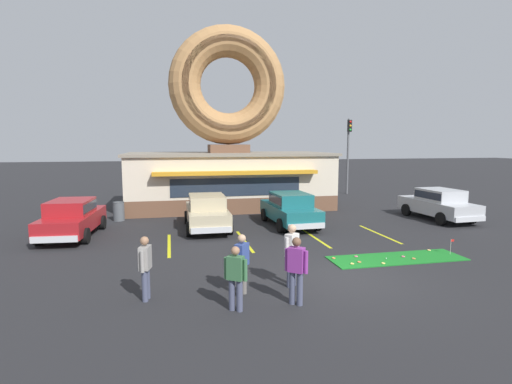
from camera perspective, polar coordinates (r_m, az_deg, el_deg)
ground_plane at (r=12.38m, az=12.84°, el=-11.85°), size 160.00×160.00×0.00m
donut_shop_building at (r=24.78m, az=-3.95°, el=6.50°), size 12.30×6.75×10.96m
putting_mat at (r=14.75m, az=19.47°, el=-8.92°), size 4.71×1.43×0.03m
mini_donut_near_left at (r=16.12m, az=23.48°, el=-7.63°), size 0.13×0.13×0.04m
mini_donut_near_right at (r=14.80m, az=21.60°, el=-8.83°), size 0.13×0.13×0.04m
mini_donut_mid_left at (r=14.09m, az=11.03°, el=-9.25°), size 0.13×0.13×0.04m
mini_donut_mid_centre at (r=13.92m, az=17.73°, el=-9.67°), size 0.13×0.13×0.04m
mini_donut_mid_right at (r=13.60m, az=13.57°, el=-9.92°), size 0.13×0.13×0.04m
mini_donut_far_left at (r=14.46m, az=14.12°, el=-8.91°), size 0.13×0.13×0.04m
mini_donut_far_centre at (r=14.92m, az=20.29°, el=-8.64°), size 0.13×0.13×0.04m
mini_donut_far_right at (r=13.84m, az=14.54°, el=-9.65°), size 0.13×0.13×0.04m
golf_ball at (r=14.49m, az=18.12°, el=-9.01°), size 0.04×0.04×0.04m
putting_flag_pin at (r=15.85m, az=26.17°, el=-6.56°), size 0.13×0.01×0.55m
car_teal at (r=19.19m, az=4.87°, el=-2.27°), size 2.09×4.61×1.60m
car_red at (r=18.57m, az=-24.80°, el=-3.21°), size 2.23×4.67×1.60m
car_silver at (r=22.73m, az=24.62°, el=-1.43°), size 2.12×4.63×1.60m
car_champagne at (r=18.51m, az=-7.03°, el=-2.64°), size 2.02×4.58×1.60m
pedestrian_blue_sweater_man at (r=10.58m, az=-15.53°, el=-10.03°), size 0.32×0.58×1.65m
pedestrian_hooded_kid at (r=9.97m, az=5.77°, el=-10.68°), size 0.49×0.42×1.70m
pedestrian_leather_jacket_man at (r=10.54m, az=-2.03°, el=-9.92°), size 0.43×0.48×1.62m
pedestrian_clipboard_woman at (r=11.16m, az=5.13°, el=-8.53°), size 0.48×0.43×1.75m
pedestrian_beanie_man at (r=9.61m, az=-2.93°, el=-11.84°), size 0.51×0.41×1.57m
trash_bin at (r=21.60m, az=-19.02°, el=-2.59°), size 0.57×0.57×0.97m
traffic_light_pole at (r=31.80m, az=13.07°, el=6.40°), size 0.28×0.47×5.80m
parking_stripe_far_left at (r=16.07m, az=-12.31°, el=-7.41°), size 0.12×3.60×0.01m
parking_stripe_left at (r=16.33m, az=-1.65°, el=-7.01°), size 0.12×3.60×0.01m
parking_stripe_mid_left at (r=17.12m, az=8.33°, el=-6.42°), size 0.12×3.60×0.01m
parking_stripe_centre at (r=18.38m, az=17.17°, el=-5.74°), size 0.12×3.60×0.01m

